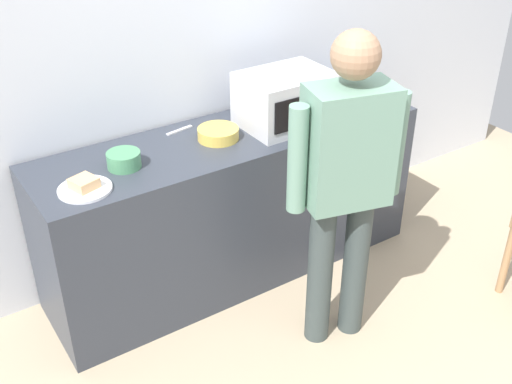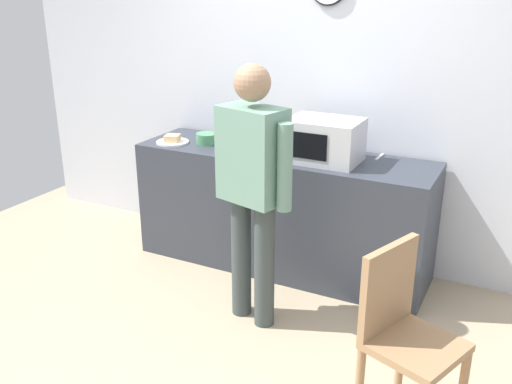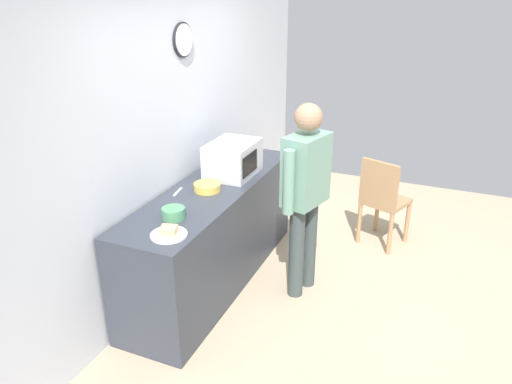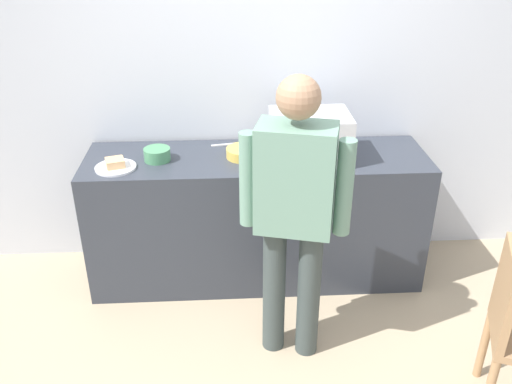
# 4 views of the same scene
# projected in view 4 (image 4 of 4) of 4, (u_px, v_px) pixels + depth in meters

# --- Properties ---
(back_wall) EXTENTS (5.40, 0.13, 2.60)m
(back_wall) POSITION_uv_depth(u_px,v_px,m) (268.00, 83.00, 3.72)
(back_wall) COLOR silver
(back_wall) RESTS_ON ground_plane
(kitchen_counter) EXTENTS (2.25, 0.62, 0.92)m
(kitchen_counter) POSITION_uv_depth(u_px,v_px,m) (257.00, 217.00, 3.77)
(kitchen_counter) COLOR #333842
(kitchen_counter) RESTS_ON ground_plane
(microwave) EXTENTS (0.50, 0.39, 0.30)m
(microwave) POSITION_uv_depth(u_px,v_px,m) (310.00, 136.00, 3.47)
(microwave) COLOR silver
(microwave) RESTS_ON kitchen_counter
(sandwich_plate) EXTENTS (0.25, 0.25, 0.07)m
(sandwich_plate) POSITION_uv_depth(u_px,v_px,m) (115.00, 166.00, 3.39)
(sandwich_plate) COLOR white
(sandwich_plate) RESTS_ON kitchen_counter
(salad_bowl) EXTENTS (0.23, 0.23, 0.06)m
(salad_bowl) POSITION_uv_depth(u_px,v_px,m) (244.00, 153.00, 3.54)
(salad_bowl) COLOR gold
(salad_bowl) RESTS_ON kitchen_counter
(cereal_bowl) EXTENTS (0.17, 0.17, 0.08)m
(cereal_bowl) POSITION_uv_depth(u_px,v_px,m) (157.00, 154.00, 3.49)
(cereal_bowl) COLOR #4C8E60
(cereal_bowl) RESTS_ON kitchen_counter
(fork_utensil) EXTENTS (0.17, 0.05, 0.01)m
(fork_utensil) POSITION_uv_depth(u_px,v_px,m) (224.00, 145.00, 3.73)
(fork_utensil) COLOR silver
(fork_utensil) RESTS_ON kitchen_counter
(spoon_utensil) EXTENTS (0.02, 0.17, 0.01)m
(spoon_utensil) POSITION_uv_depth(u_px,v_px,m) (351.00, 141.00, 3.79)
(spoon_utensil) COLOR silver
(spoon_utensil) RESTS_ON kitchen_counter
(person_standing) EXTENTS (0.57, 0.33, 1.67)m
(person_standing) POSITION_uv_depth(u_px,v_px,m) (295.00, 205.00, 2.85)
(person_standing) COLOR #384343
(person_standing) RESTS_ON ground_plane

